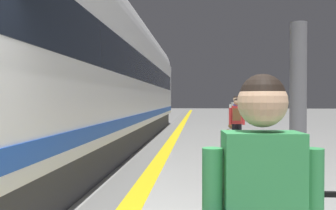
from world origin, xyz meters
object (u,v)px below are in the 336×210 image
at_px(passenger_near, 236,113).
at_px(duffel_bag_far, 232,126).
at_px(passenger_mid, 237,119).
at_px(high_speed_train, 80,64).
at_px(duffel_bag_near, 228,135).
at_px(passenger_far, 238,111).
at_px(platform_pillar, 298,93).
at_px(suitcase_mid, 227,139).

height_order(passenger_near, duffel_bag_far, passenger_near).
distance_m(passenger_near, passenger_mid, 3.24).
xyz_separation_m(high_speed_train, duffel_bag_far, (4.97, 9.65, -2.35)).
height_order(duffel_bag_near, passenger_far, passenger_far).
xyz_separation_m(passenger_near, platform_pillar, (1.16, -4.62, 0.72)).
height_order(high_speed_train, suitcase_mid, high_speed_train).
bearing_deg(duffel_bag_far, duffel_bag_near, -97.50).
bearing_deg(high_speed_train, suitcase_mid, 21.38).
height_order(passenger_near, platform_pillar, platform_pillar).
bearing_deg(high_speed_train, platform_pillar, 4.21).
bearing_deg(suitcase_mid, duffel_bag_near, 84.68).
bearing_deg(platform_pillar, passenger_near, 104.05).
bearing_deg(duffel_bag_near, suitcase_mid, -95.32).
distance_m(duffel_bag_near, suitcase_mid, 3.30).
bearing_deg(platform_pillar, passenger_mid, 136.48).
bearing_deg(platform_pillar, duffel_bag_near, 108.42).
height_order(passenger_far, duffel_bag_far, passenger_far).
distance_m(passenger_near, platform_pillar, 4.81).
xyz_separation_m(passenger_mid, platform_pillar, (1.47, -1.39, 0.79)).
xyz_separation_m(passenger_mid, passenger_far, (0.94, 7.94, -0.02)).
xyz_separation_m(passenger_near, suitcase_mid, (-0.63, -3.46, -0.68)).
distance_m(passenger_near, duffel_bag_near, 0.92).
height_order(passenger_near, passenger_mid, passenger_near).
relative_size(duffel_bag_far, platform_pillar, 0.12).
bearing_deg(passenger_near, passenger_far, 82.44).
distance_m(high_speed_train, passenger_mid, 4.97).
bearing_deg(passenger_near, platform_pillar, -75.95).
bearing_deg(passenger_far, passenger_near, -97.56).
height_order(high_speed_train, passenger_mid, high_speed_train).
bearing_deg(passenger_near, duffel_bag_near, -151.05).
bearing_deg(passenger_mid, passenger_far, 83.26).
xyz_separation_m(passenger_far, duffel_bag_far, (-0.32, -0.11, -0.77)).
height_order(duffel_bag_near, platform_pillar, platform_pillar).
bearing_deg(suitcase_mid, duffel_bag_far, 83.39).
relative_size(suitcase_mid, duffel_bag_far, 1.35).
distance_m(duffel_bag_far, platform_pillar, 9.40).
height_order(passenger_near, duffel_bag_near, passenger_near).
xyz_separation_m(passenger_near, duffel_bag_far, (0.31, 4.61, -0.85)).
height_order(passenger_mid, platform_pillar, platform_pillar).
xyz_separation_m(duffel_bag_near, platform_pillar, (1.48, -4.44, 1.57)).
distance_m(passenger_far, duffel_bag_far, 0.84).
xyz_separation_m(suitcase_mid, duffel_bag_far, (0.94, 8.07, -0.17)).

